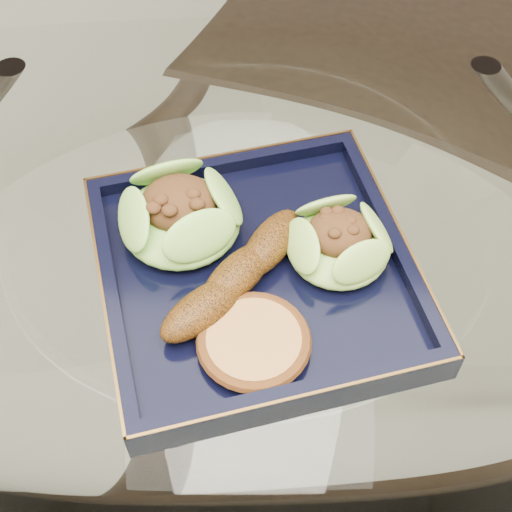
{
  "coord_description": "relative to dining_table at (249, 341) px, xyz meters",
  "views": [
    {
      "loc": [
        0.01,
        -0.41,
        1.29
      ],
      "look_at": [
        0.01,
        -0.04,
        0.8
      ],
      "focal_mm": 50.0,
      "sensor_mm": 36.0,
      "label": 1
    }
  ],
  "objects": [
    {
      "name": "ground",
      "position": [
        0.0,
        0.0,
        -0.6
      ],
      "size": [
        4.0,
        4.0,
        0.0
      ],
      "primitive_type": "plane",
      "color": "silver",
      "rests_on": "ground"
    },
    {
      "name": "dining_table",
      "position": [
        0.0,
        0.0,
        0.0
      ],
      "size": [
        1.13,
        1.13,
        0.77
      ],
      "color": "white",
      "rests_on": "ground"
    },
    {
      "name": "dining_chair",
      "position": [
        0.19,
        0.55,
        -0.12
      ],
      "size": [
        0.49,
        0.49,
        0.86
      ],
      "rotation": [
        0.0,
        0.0,
        -0.4
      ],
      "color": "black",
      "rests_on": "ground"
    },
    {
      "name": "navy_plate",
      "position": [
        0.01,
        -0.04,
        0.17
      ],
      "size": [
        0.33,
        0.33,
        0.02
      ],
      "primitive_type": "cube",
      "rotation": [
        0.0,
        0.0,
        0.25
      ],
      "color": "black",
      "rests_on": "dining_table"
    },
    {
      "name": "lettuce_wrap_left",
      "position": [
        -0.06,
        0.01,
        0.2
      ],
      "size": [
        0.11,
        0.11,
        0.04
      ],
      "primitive_type": "ellipsoid",
      "rotation": [
        0.0,
        0.0,
        -0.02
      ],
      "color": "#5EAB31",
      "rests_on": "navy_plate"
    },
    {
      "name": "lettuce_wrap_right",
      "position": [
        0.08,
        -0.02,
        0.2
      ],
      "size": [
        0.1,
        0.1,
        0.03
      ],
      "primitive_type": "ellipsoid",
      "rotation": [
        0.0,
        0.0,
        -0.05
      ],
      "color": "#578C28",
      "rests_on": "navy_plate"
    },
    {
      "name": "roasted_plantain",
      "position": [
        -0.01,
        -0.05,
        0.2
      ],
      "size": [
        0.13,
        0.15,
        0.03
      ],
      "primitive_type": "ellipsoid",
      "rotation": [
        0.0,
        0.0,
        0.88
      ],
      "color": "#593109",
      "rests_on": "navy_plate"
    },
    {
      "name": "crumb_patty",
      "position": [
        0.01,
        -0.11,
        0.19
      ],
      "size": [
        0.08,
        0.08,
        0.02
      ],
      "primitive_type": "cylinder",
      "rotation": [
        0.0,
        0.0,
        -0.0
      ],
      "color": "#BB7D3E",
      "rests_on": "navy_plate"
    }
  ]
}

